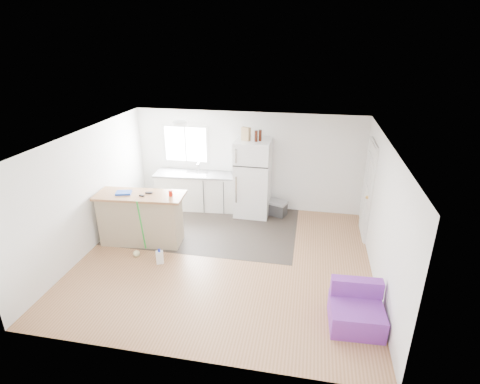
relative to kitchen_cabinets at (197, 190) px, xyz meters
name	(u,v)px	position (x,y,z in m)	size (l,w,h in m)	color
room	(224,203)	(1.21, -2.18, 0.73)	(5.51, 5.01, 2.41)	#95623E
vinyl_zone	(207,226)	(0.49, -0.93, -0.46)	(4.05, 2.50, 0.00)	#312925
window	(186,144)	(-0.34, 0.30, 1.09)	(1.18, 0.06, 0.98)	white
interior_door	(368,191)	(3.94, -0.63, 0.55)	(0.11, 0.92, 2.10)	white
ceiling_fixture	(180,123)	(0.01, -0.98, 1.90)	(0.30, 0.30, 0.07)	white
kitchen_cabinets	(197,190)	(0.00, 0.00, 0.00)	(2.09, 0.79, 1.19)	white
peninsula	(141,218)	(-0.63, -1.86, 0.09)	(1.82, 0.81, 1.09)	tan
refrigerator	(253,178)	(1.41, -0.08, 0.45)	(0.82, 0.78, 1.83)	white
cooler	(277,208)	(2.00, -0.05, -0.28)	(0.54, 0.45, 0.36)	#2F2F31
purple_seat	(356,311)	(3.53, -3.54, -0.23)	(0.80, 0.76, 0.63)	purple
cleaner_jug	(160,257)	(0.02, -2.56, -0.33)	(0.16, 0.14, 0.30)	white
mop	(138,245)	(-0.49, -2.39, -0.23)	(0.24, 0.34, 1.22)	green
red_cup	(171,193)	(0.04, -1.83, 0.68)	(0.08, 0.08, 0.12)	red
blue_tray	(124,193)	(-0.93, -1.89, 0.64)	(0.30, 0.22, 0.04)	#133DB4
tool_a	(149,193)	(-0.44, -1.79, 0.64)	(0.14, 0.05, 0.03)	black
tool_b	(142,196)	(-0.52, -1.96, 0.64)	(0.10, 0.04, 0.03)	black
cardboard_box	(246,134)	(1.24, -0.12, 1.52)	(0.20, 0.10, 0.30)	tan
bottle_left	(256,136)	(1.48, -0.17, 1.49)	(0.07, 0.07, 0.25)	#361309
bottle_right	(260,135)	(1.56, -0.09, 1.49)	(0.07, 0.07, 0.25)	#361309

